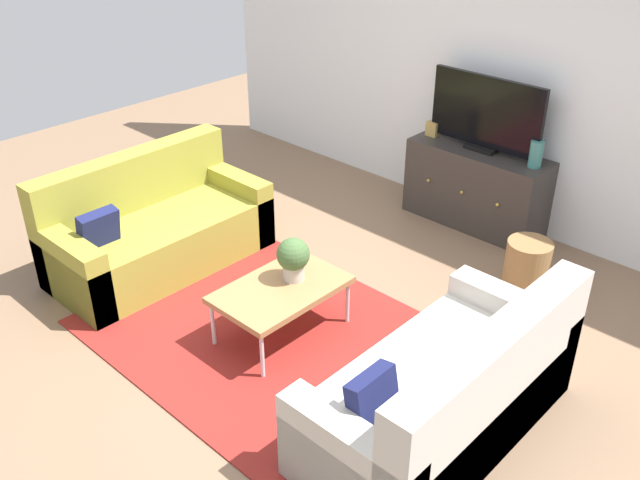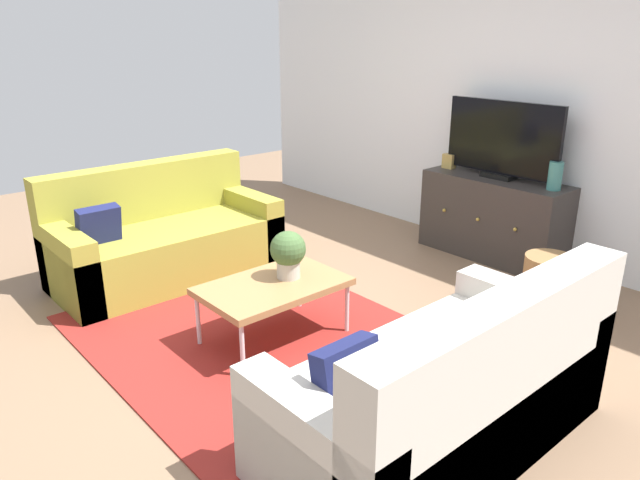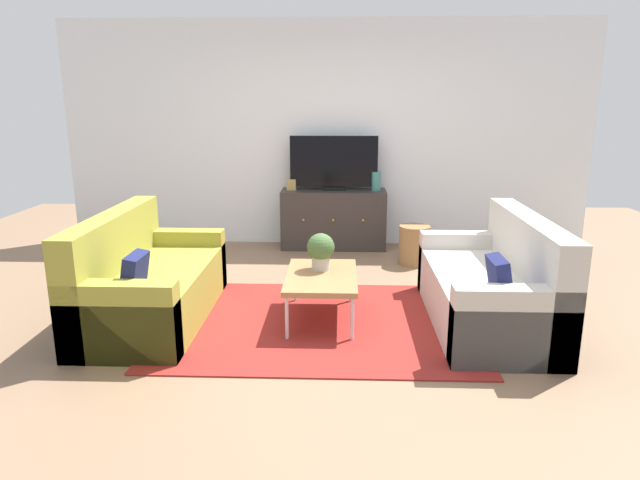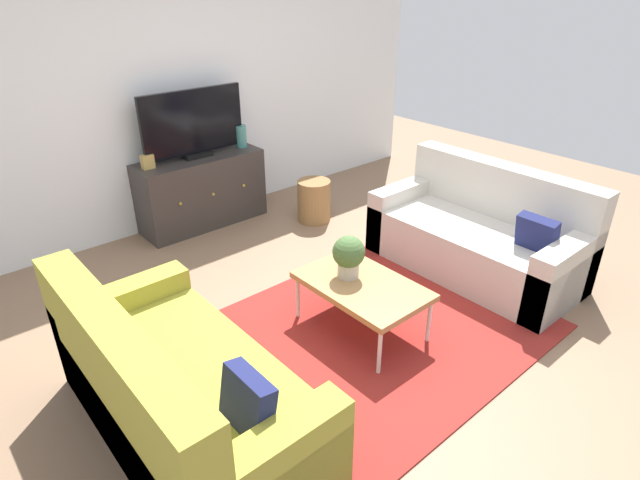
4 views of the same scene
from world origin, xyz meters
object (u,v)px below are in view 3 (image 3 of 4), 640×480
at_px(coffee_table, 321,278).
at_px(potted_plant, 321,250).
at_px(mantel_clock, 291,185).
at_px(flat_screen_tv, 334,163).
at_px(wicker_basket, 414,245).
at_px(couch_right_side, 496,289).
at_px(glass_vase, 376,181).
at_px(tv_console, 333,219).
at_px(couch_left_side, 144,285).

bearing_deg(coffee_table, potted_plant, 94.43).
bearing_deg(mantel_clock, flat_screen_tv, 2.25).
height_order(flat_screen_tv, wicker_basket, flat_screen_tv).
bearing_deg(mantel_clock, couch_right_side, -52.03).
bearing_deg(glass_vase, tv_console, -179.99).
height_order(couch_left_side, tv_console, couch_left_side).
relative_size(couch_left_side, flat_screen_tv, 1.66).
distance_m(couch_right_side, potted_plant, 1.46).
xyz_separation_m(couch_left_side, glass_vase, (2.04, 2.37, 0.53)).
relative_size(potted_plant, wicker_basket, 0.72).
bearing_deg(potted_plant, glass_vase, 75.14).
distance_m(potted_plant, flat_screen_tv, 2.28).
xyz_separation_m(tv_console, flat_screen_tv, (0.00, 0.02, 0.68)).
xyz_separation_m(couch_right_side, glass_vase, (-0.83, 2.37, 0.53)).
distance_m(coffee_table, wicker_basket, 1.92).
bearing_deg(flat_screen_tv, mantel_clock, -177.75).
bearing_deg(tv_console, flat_screen_tv, 90.00).
height_order(potted_plant, glass_vase, glass_vase).
relative_size(couch_right_side, coffee_table, 1.92).
bearing_deg(couch_left_side, flat_screen_tv, 57.43).
distance_m(mantel_clock, wicker_basket, 1.67).
bearing_deg(couch_left_side, coffee_table, 1.35).
relative_size(couch_left_side, potted_plant, 5.58).
distance_m(flat_screen_tv, wicker_basket, 1.41).
bearing_deg(glass_vase, mantel_clock, 180.00).
xyz_separation_m(couch_right_side, potted_plant, (-1.42, 0.17, 0.27)).
bearing_deg(couch_right_side, potted_plant, 173.32).
bearing_deg(coffee_table, couch_left_side, -178.65).
relative_size(tv_console, wicker_basket, 2.92).
distance_m(coffee_table, potted_plant, 0.24).
relative_size(coffee_table, tv_console, 0.72).
relative_size(potted_plant, flat_screen_tv, 0.30).
height_order(couch_left_side, glass_vase, glass_vase).
bearing_deg(tv_console, potted_plant, -91.98).
distance_m(couch_left_side, glass_vase, 3.17).
bearing_deg(tv_console, wicker_basket, -37.20).
relative_size(couch_left_side, couch_right_side, 1.00).
bearing_deg(glass_vase, couch_left_side, -130.66).
relative_size(couch_left_side, coffee_table, 1.92).
height_order(couch_right_side, potted_plant, couch_right_side).
bearing_deg(couch_left_side, mantel_clock, 66.75).
xyz_separation_m(flat_screen_tv, wicker_basket, (0.90, -0.70, -0.82)).
height_order(flat_screen_tv, mantel_clock, flat_screen_tv).
relative_size(tv_console, mantel_clock, 9.69).
height_order(couch_left_side, coffee_table, couch_left_side).
xyz_separation_m(potted_plant, tv_console, (0.08, 2.21, -0.21)).
distance_m(couch_left_side, tv_console, 2.82).
bearing_deg(wicker_basket, flat_screen_tv, 142.00).
xyz_separation_m(couch_left_side, flat_screen_tv, (1.53, 2.39, 0.74)).
xyz_separation_m(couch_left_side, coffee_table, (1.46, 0.03, 0.07)).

